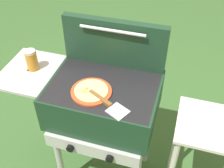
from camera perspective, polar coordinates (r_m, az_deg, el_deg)
name	(u,v)px	position (r m, az deg, el deg)	size (l,w,h in m)	color
grill	(102,103)	(1.71, -2.10, -3.82)	(0.96, 0.53, 0.90)	#193823
grill_lid_open	(114,43)	(1.68, 0.50, 8.33)	(0.63, 0.08, 0.30)	#193823
pizza_cheese	(91,91)	(1.56, -4.26, -1.48)	(0.23, 0.23, 0.03)	#C64723
sauce_jar	(32,60)	(1.75, -16.00, 4.72)	(0.07, 0.07, 0.13)	#B77A1E
spatula	(107,104)	(1.49, -0.98, -4.02)	(0.26, 0.17, 0.02)	#B7BABF
prep_table	(208,150)	(1.84, 19.00, -12.49)	(0.44, 0.36, 0.77)	beige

